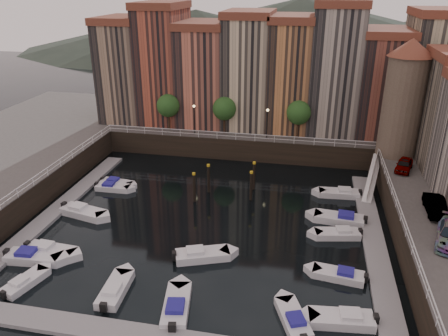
% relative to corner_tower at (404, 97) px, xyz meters
% --- Properties ---
extents(ground, '(200.00, 200.00, 0.00)m').
position_rel_corner_tower_xyz_m(ground, '(-20.00, -14.50, -10.19)').
color(ground, black).
rests_on(ground, ground).
extents(quay_far, '(80.00, 20.00, 3.00)m').
position_rel_corner_tower_xyz_m(quay_far, '(-20.00, 11.50, -8.69)').
color(quay_far, black).
rests_on(quay_far, ground).
extents(dock_left, '(2.00, 28.00, 0.35)m').
position_rel_corner_tower_xyz_m(dock_left, '(-36.20, -15.50, -10.02)').
color(dock_left, gray).
rests_on(dock_left, ground).
extents(dock_right, '(2.00, 28.00, 0.35)m').
position_rel_corner_tower_xyz_m(dock_right, '(-3.80, -15.50, -10.02)').
color(dock_right, gray).
rests_on(dock_right, ground).
extents(mountains, '(145.00, 100.00, 18.00)m').
position_rel_corner_tower_xyz_m(mountains, '(-18.28, 95.50, -2.28)').
color(mountains, '#2D382D').
rests_on(mountains, ground).
extents(far_terrace, '(48.70, 10.30, 17.50)m').
position_rel_corner_tower_xyz_m(far_terrace, '(-16.69, 9.00, 0.76)').
color(far_terrace, '#90755C').
rests_on(far_terrace, quay_far).
extents(corner_tower, '(5.20, 5.20, 13.80)m').
position_rel_corner_tower_xyz_m(corner_tower, '(0.00, 0.00, 0.00)').
color(corner_tower, '#6B5B4C').
rests_on(corner_tower, quay_right).
extents(promenade_trees, '(21.20, 3.20, 5.20)m').
position_rel_corner_tower_xyz_m(promenade_trees, '(-21.33, 3.70, -3.61)').
color(promenade_trees, black).
rests_on(promenade_trees, quay_far).
extents(street_lamps, '(10.36, 0.36, 4.18)m').
position_rel_corner_tower_xyz_m(street_lamps, '(-21.00, 2.70, -4.30)').
color(street_lamps, black).
rests_on(street_lamps, quay_far).
extents(railings, '(36.08, 34.04, 0.52)m').
position_rel_corner_tower_xyz_m(railings, '(-20.00, -9.62, -6.41)').
color(railings, white).
rests_on(railings, ground).
extents(gangway, '(2.78, 8.32, 3.73)m').
position_rel_corner_tower_xyz_m(gangway, '(-2.90, -4.50, -8.28)').
color(gangway, white).
rests_on(gangway, ground).
extents(mooring_pilings, '(6.43, 4.71, 3.78)m').
position_rel_corner_tower_xyz_m(mooring_pilings, '(-19.12, -9.05, -8.54)').
color(mooring_pilings, black).
rests_on(mooring_pilings, ground).
extents(boat_left_0, '(5.19, 2.25, 1.17)m').
position_rel_corner_tower_xyz_m(boat_left_0, '(-33.36, -24.86, -9.80)').
color(boat_left_0, silver).
rests_on(boat_left_0, ground).
extents(boat_left_1, '(4.99, 2.12, 1.13)m').
position_rel_corner_tower_xyz_m(boat_left_1, '(-32.45, -23.70, -9.81)').
color(boat_left_1, silver).
rests_on(boat_left_1, ground).
extents(boat_left_2, '(5.35, 2.91, 1.20)m').
position_rel_corner_tower_xyz_m(boat_left_2, '(-33.05, -16.54, -9.79)').
color(boat_left_2, silver).
rests_on(boat_left_2, ground).
extents(boat_left_3, '(4.25, 1.64, 0.97)m').
position_rel_corner_tower_xyz_m(boat_left_3, '(-32.59, -10.30, -9.87)').
color(boat_left_3, silver).
rests_on(boat_left_3, ground).
extents(boat_left_4, '(4.21, 1.99, 0.95)m').
position_rel_corner_tower_xyz_m(boat_left_4, '(-32.64, -9.04, -9.87)').
color(boat_left_4, silver).
rests_on(boat_left_4, ground).
extents(boat_right_0, '(4.99, 2.26, 1.13)m').
position_rel_corner_tower_xyz_m(boat_right_0, '(-7.18, -27.37, -9.81)').
color(boat_right_0, silver).
rests_on(boat_right_0, ground).
extents(boat_right_1, '(4.50, 2.13, 1.01)m').
position_rel_corner_tower_xyz_m(boat_right_1, '(-7.17, -22.10, -9.85)').
color(boat_right_1, silver).
rests_on(boat_right_1, ground).
extents(boat_right_2, '(4.60, 2.43, 1.03)m').
position_rel_corner_tower_xyz_m(boat_right_2, '(-7.02, -15.61, -9.85)').
color(boat_right_2, silver).
rests_on(boat_right_2, ground).
extents(boat_right_3, '(5.30, 2.35, 1.20)m').
position_rel_corner_tower_xyz_m(boat_right_3, '(-6.74, -12.71, -9.79)').
color(boat_right_3, silver).
rests_on(boat_right_3, ground).
extents(boat_right_4, '(4.80, 2.01, 1.09)m').
position_rel_corner_tower_xyz_m(boat_right_4, '(-6.50, -6.70, -9.83)').
color(boat_right_4, silver).
rests_on(boat_right_4, ground).
extents(boat_near_0, '(2.49, 4.22, 0.95)m').
position_rel_corner_tower_xyz_m(boat_near_0, '(-32.02, -28.05, -9.88)').
color(boat_near_0, silver).
rests_on(boat_near_0, ground).
extents(boat_near_1, '(1.96, 4.76, 1.08)m').
position_rel_corner_tower_xyz_m(boat_near_1, '(-24.48, -27.55, -9.83)').
color(boat_near_1, silver).
rests_on(boat_near_1, ground).
extents(boat_near_2, '(2.66, 5.20, 1.17)m').
position_rel_corner_tower_xyz_m(boat_near_2, '(-19.18, -28.46, -9.80)').
color(boat_near_2, silver).
rests_on(boat_near_2, ground).
extents(boat_near_3, '(3.05, 4.54, 1.03)m').
position_rel_corner_tower_xyz_m(boat_near_3, '(-10.62, -28.03, -9.85)').
color(boat_near_3, silver).
rests_on(boat_near_3, ground).
extents(car_a, '(2.69, 4.18, 1.32)m').
position_rel_corner_tower_xyz_m(car_a, '(0.16, -5.10, -6.53)').
color(car_a, gray).
rests_on(car_a, quay_right).
extents(car_b, '(1.61, 4.37, 1.43)m').
position_rel_corner_tower_xyz_m(car_b, '(1.23, -14.81, -6.48)').
color(car_b, gray).
rests_on(car_b, quay_right).
extents(boat_extra_276, '(5.09, 3.37, 1.15)m').
position_rel_corner_tower_xyz_m(boat_extra_276, '(-19.02, -21.66, -9.81)').
color(boat_extra_276, silver).
rests_on(boat_extra_276, ground).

